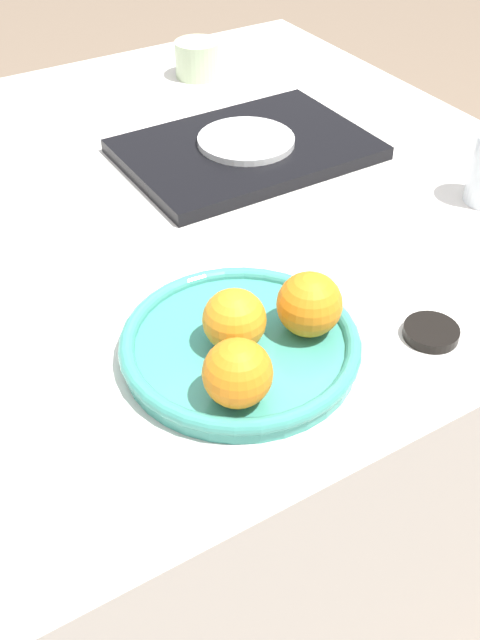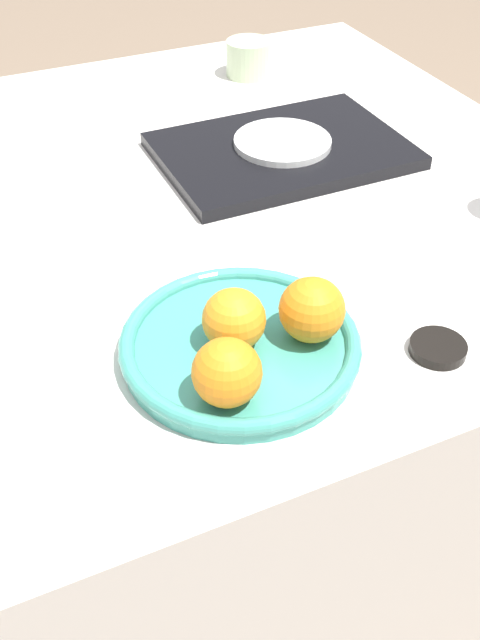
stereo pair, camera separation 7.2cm
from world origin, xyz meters
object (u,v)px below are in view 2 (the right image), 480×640
at_px(orange_2, 227,373).
at_px(serving_tray, 282,151).
at_px(fruit_platter, 240,345).
at_px(orange_0, 234,320).
at_px(orange_1, 312,310).
at_px(side_plate, 283,142).
at_px(cup_1, 249,58).
at_px(soy_dish, 438,348).

bearing_deg(orange_2, serving_tray, 57.38).
relative_size(fruit_platter, orange_0, 3.87).
relative_size(orange_0, orange_1, 0.95).
distance_m(side_plate, cup_1, 0.33).
height_order(serving_tray, cup_1, cup_1).
relative_size(orange_0, soy_dish, 1.08).
xyz_separation_m(fruit_platter, orange_1, (0.07, -0.02, 0.04)).
xyz_separation_m(side_plate, soy_dish, (-0.05, -0.47, -0.02)).
bearing_deg(orange_1, cup_1, 70.04).
distance_m(orange_0, soy_dish, 0.22).
bearing_deg(cup_1, orange_1, -109.96).
distance_m(fruit_platter, cup_1, 0.77).
bearing_deg(orange_2, soy_dish, -3.23).
bearing_deg(fruit_platter, cup_1, 64.43).
bearing_deg(cup_1, orange_2, -116.29).
bearing_deg(soy_dish, orange_0, 157.78).
height_order(orange_2, serving_tray, orange_2).
relative_size(fruit_platter, orange_1, 3.68).
relative_size(fruit_platter, cup_1, 3.14).
relative_size(side_plate, cup_1, 1.81).
xyz_separation_m(orange_2, serving_tray, (0.29, 0.45, -0.04)).
relative_size(fruit_platter, soy_dish, 4.19).
relative_size(side_plate, soy_dish, 2.41).
relative_size(orange_1, cup_1, 0.85).
xyz_separation_m(orange_2, cup_1, (0.38, 0.77, -0.02)).
bearing_deg(side_plate, orange_1, -113.05).
distance_m(orange_1, soy_dish, 0.15).
height_order(orange_2, cup_1, orange_2).
xyz_separation_m(serving_tray, cup_1, (0.09, 0.31, 0.02)).
bearing_deg(side_plate, serving_tray, -90.00).
bearing_deg(orange_1, orange_2, -157.60).
relative_size(orange_1, soy_dish, 1.14).
relative_size(fruit_platter, side_plate, 1.74).
bearing_deg(fruit_platter, orange_2, -123.02).
bearing_deg(serving_tray, side_plate, 90.00).
height_order(fruit_platter, serving_tray, fruit_platter).
distance_m(fruit_platter, serving_tray, 0.46).
distance_m(orange_2, side_plate, 0.54).
relative_size(orange_2, cup_1, 0.83).
height_order(orange_1, soy_dish, orange_1).
distance_m(fruit_platter, orange_2, 0.09).
relative_size(cup_1, soy_dish, 1.33).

